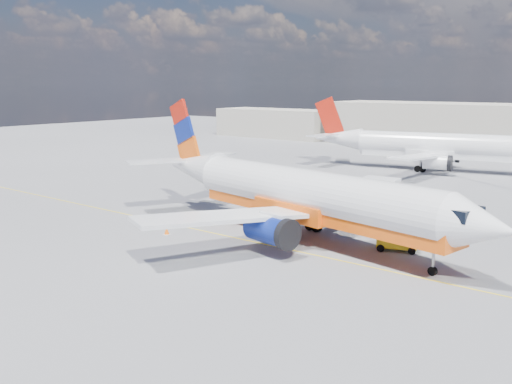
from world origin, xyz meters
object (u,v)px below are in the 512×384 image
Objects in this scene: gse_tug at (396,237)px; traffic_cone at (167,231)px; second_jet at (431,146)px; main_jet at (301,195)px.

gse_tug is 4.87× the size of traffic_cone.
traffic_cone is at bearing -106.81° from second_jet.
second_jet is at bearing 87.45° from gse_tug.
gse_tug is at bearing 23.58° from main_jet.
gse_tug is (12.44, -37.92, -2.31)m from second_jet.
main_jet is at bearing 172.60° from gse_tug.
second_jet reaches higher than traffic_cone.
gse_tug is 17.27m from traffic_cone.
traffic_cone is (-3.31, -45.00, -2.92)m from second_jet.
gse_tug reaches higher than traffic_cone.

